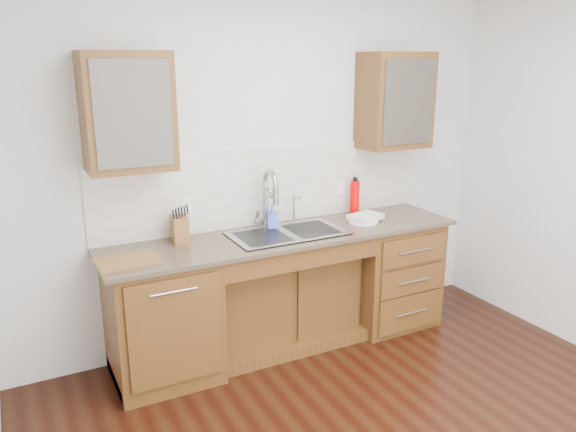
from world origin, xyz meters
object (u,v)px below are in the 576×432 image
soap_bottle (272,217)px  plate (363,222)px  knife_block (180,229)px  water_bottle (355,198)px  cutting_board (128,261)px

soap_bottle → plate: (0.70, -0.19, -0.08)m
soap_bottle → plate: 0.73m
plate → knife_block: bearing=172.1°
water_bottle → cutting_board: bearing=-171.8°
knife_block → soap_bottle: bearing=4.8°
plate → water_bottle: bearing=74.2°
water_bottle → knife_block: size_ratio=1.53×
soap_bottle → plate: soap_bottle is taller
soap_bottle → cutting_board: size_ratio=0.47×
water_bottle → cutting_board: size_ratio=0.73×
soap_bottle → knife_block: knife_block is taller
water_bottle → knife_block: (-1.48, -0.03, -0.05)m
soap_bottle → water_bottle: (0.76, 0.03, 0.05)m
water_bottle → knife_block: 1.48m
water_bottle → plate: (-0.06, -0.22, -0.14)m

